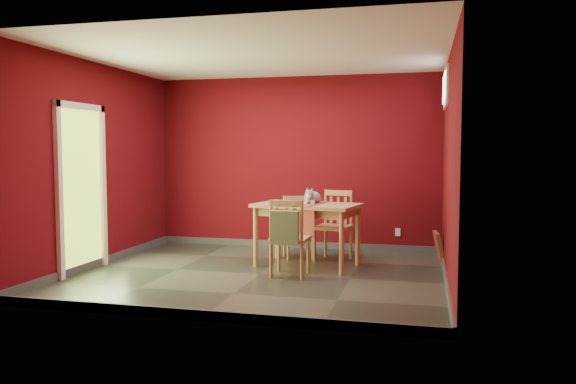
% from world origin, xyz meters
% --- Properties ---
extents(ground, '(4.50, 4.50, 0.00)m').
position_xyz_m(ground, '(0.00, 0.00, 0.00)').
color(ground, '#2D342D').
rests_on(ground, ground).
extents(room_shell, '(4.50, 4.50, 4.50)m').
position_xyz_m(room_shell, '(0.00, 0.00, 0.05)').
color(room_shell, '#51080F').
rests_on(room_shell, ground).
extents(doorway, '(0.06, 1.01, 2.13)m').
position_xyz_m(doorway, '(-2.23, -0.40, 1.12)').
color(doorway, '#B7D838').
rests_on(doorway, ground).
extents(window, '(0.05, 0.90, 0.50)m').
position_xyz_m(window, '(2.23, 1.00, 2.35)').
color(window, white).
rests_on(window, room_shell).
extents(outlet_plate, '(0.08, 0.02, 0.12)m').
position_xyz_m(outlet_plate, '(1.60, 1.99, 0.30)').
color(outlet_plate, silver).
rests_on(outlet_plate, room_shell).
extents(dining_table, '(1.47, 1.03, 0.84)m').
position_xyz_m(dining_table, '(0.47, 0.62, 0.73)').
color(dining_table, '#B17D52').
rests_on(dining_table, ground).
extents(table_runner, '(0.51, 0.84, 0.39)m').
position_xyz_m(table_runner, '(0.47, 0.49, 0.78)').
color(table_runner, '#A04030').
rests_on(table_runner, dining_table).
extents(chair_far_left, '(0.54, 0.54, 0.88)m').
position_xyz_m(chair_far_left, '(0.21, 1.20, 0.45)').
color(chair_far_left, '#B17D52').
rests_on(chair_far_left, ground).
extents(chair_far_right, '(0.55, 0.55, 0.98)m').
position_xyz_m(chair_far_right, '(0.76, 1.13, 0.50)').
color(chair_far_right, '#B17D52').
rests_on(chair_far_right, ground).
extents(chair_near, '(0.44, 0.44, 0.95)m').
position_xyz_m(chair_near, '(0.38, -0.03, 0.49)').
color(chair_near, '#B17D52').
rests_on(chair_near, ground).
extents(tote_bag, '(0.34, 0.20, 0.47)m').
position_xyz_m(tote_bag, '(0.38, -0.26, 0.63)').
color(tote_bag, '#668857').
rests_on(tote_bag, chair_near).
extents(cat, '(0.29, 0.47, 0.22)m').
position_xyz_m(cat, '(0.53, 0.69, 0.95)').
color(cat, slate).
rests_on(cat, table_runner).
extents(picture_frame, '(0.18, 0.43, 0.42)m').
position_xyz_m(picture_frame, '(2.19, 1.32, 0.21)').
color(picture_frame, brown).
rests_on(picture_frame, ground).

